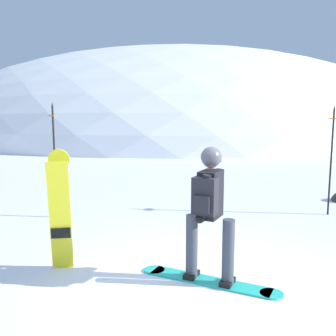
% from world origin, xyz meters
% --- Properties ---
extents(ground_plane, '(300.00, 300.00, 0.00)m').
position_xyz_m(ground_plane, '(0.00, 0.00, 0.00)').
color(ground_plane, white).
extents(ridge_peak_main, '(38.68, 34.81, 13.85)m').
position_xyz_m(ridge_peak_main, '(4.90, 29.22, 0.00)').
color(ridge_peak_main, white).
rests_on(ridge_peak_main, ground).
extents(ridge_peak_far, '(22.78, 20.50, 12.63)m').
position_xyz_m(ridge_peak_far, '(26.13, 42.82, 0.00)').
color(ridge_peak_far, white).
rests_on(ridge_peak_far, ground).
extents(snowboarder_main, '(1.56, 1.17, 1.71)m').
position_xyz_m(snowboarder_main, '(0.09, 0.13, 0.92)').
color(snowboarder_main, '#23B7A3').
rests_on(snowboarder_main, ground).
extents(spare_snowboard, '(0.28, 0.30, 1.64)m').
position_xyz_m(spare_snowboard, '(-1.76, 0.82, 0.83)').
color(spare_snowboard, yellow).
rests_on(spare_snowboard, ground).
extents(piste_marker_near, '(0.20, 0.20, 2.22)m').
position_xyz_m(piste_marker_near, '(3.32, 2.88, 1.26)').
color(piste_marker_near, black).
rests_on(piste_marker_near, ground).
extents(piste_marker_far, '(0.20, 0.20, 2.28)m').
position_xyz_m(piste_marker_far, '(-2.15, 3.52, 1.29)').
color(piste_marker_far, black).
rests_on(piste_marker_far, ground).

